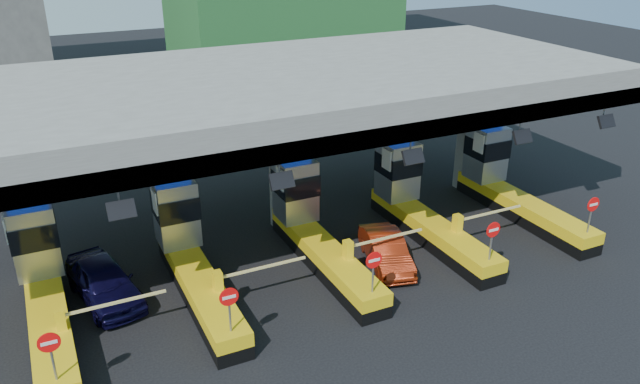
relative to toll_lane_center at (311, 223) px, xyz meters
name	(u,v)px	position (x,y,z in m)	size (l,w,h in m)	color
ground	(314,257)	(0.00, -0.28, -1.40)	(120.00, 120.00, 0.00)	black
toll_canopy	(283,92)	(0.00, 2.59, 4.74)	(28.00, 12.09, 7.00)	slate
toll_lane_far_left	(42,281)	(-10.00, 0.00, 0.00)	(4.43, 8.00, 4.16)	black
toll_lane_left	(188,250)	(-5.00, 0.00, 0.00)	(4.43, 8.00, 4.16)	black
toll_lane_center	(311,223)	(0.00, 0.00, 0.00)	(4.43, 8.00, 4.16)	black
toll_lane_right	(416,200)	(5.00, 0.00, 0.00)	(4.43, 8.00, 4.16)	black
toll_lane_far_right	(506,181)	(10.00, 0.00, 0.00)	(4.43, 8.00, 4.16)	black
van	(104,281)	(-8.05, 0.20, -0.65)	(1.77, 4.40, 1.50)	black
red_car	(386,250)	(2.28, -2.07, -0.76)	(1.34, 3.84, 1.27)	maroon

